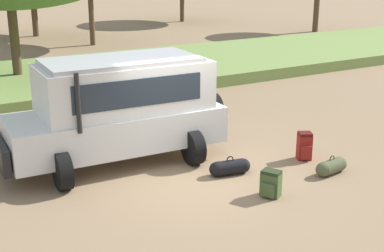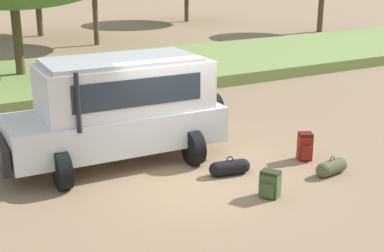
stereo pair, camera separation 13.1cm
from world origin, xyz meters
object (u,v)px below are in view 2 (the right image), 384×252
(safari_vehicle, at_px, (120,108))
(duffel_bag_low_black_case, at_px, (230,168))
(duffel_bag_soft_canvas, at_px, (332,167))
(backpack_cluster_center, at_px, (305,147))
(backpack_beside_front_wheel, at_px, (270,184))

(safari_vehicle, bearing_deg, duffel_bag_low_black_case, -48.35)
(duffel_bag_low_black_case, height_order, duffel_bag_soft_canvas, duffel_bag_low_black_case)
(safari_vehicle, height_order, duffel_bag_soft_canvas, safari_vehicle)
(safari_vehicle, height_order, duffel_bag_low_black_case, safari_vehicle)
(safari_vehicle, bearing_deg, backpack_cluster_center, -28.65)
(safari_vehicle, xyz_separation_m, duffel_bag_low_black_case, (1.76, -1.97, -1.13))
(backpack_beside_front_wheel, xyz_separation_m, duffel_bag_low_black_case, (-0.08, 1.34, -0.10))
(backpack_beside_front_wheel, height_order, duffel_bag_soft_canvas, backpack_beside_front_wheel)
(backpack_beside_front_wheel, bearing_deg, safari_vehicle, 119.00)
(duffel_bag_soft_canvas, bearing_deg, backpack_cluster_center, 85.93)
(backpack_cluster_center, bearing_deg, duffel_bag_soft_canvas, -94.07)
(duffel_bag_soft_canvas, bearing_deg, backpack_beside_front_wheel, -172.36)
(backpack_beside_front_wheel, height_order, backpack_cluster_center, backpack_cluster_center)
(backpack_cluster_center, bearing_deg, duffel_bag_low_black_case, 177.08)
(duffel_bag_low_black_case, bearing_deg, backpack_beside_front_wheel, -86.53)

